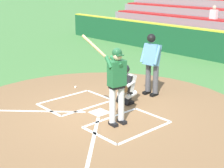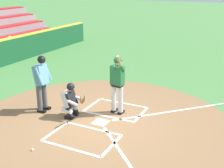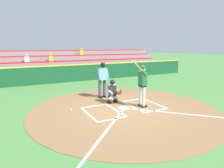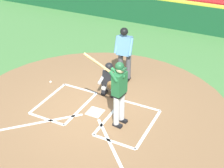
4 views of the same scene
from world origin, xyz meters
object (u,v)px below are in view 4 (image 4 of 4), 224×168
batter (119,90)px  catcher (110,79)px  baseball (51,82)px  plate_umpire (124,51)px

batter → catcher: bearing=-53.5°
baseball → catcher: bearing=-174.1°
catcher → baseball: catcher is taller
batter → baseball: batter is taller
catcher → plate_umpire: 1.18m
plate_umpire → catcher: bearing=91.1°
catcher → batter: bearing=126.5°
plate_umpire → batter: bearing=111.5°
plate_umpire → baseball: (2.07, 1.29, -1.04)m
plate_umpire → baseball: plate_umpire is taller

